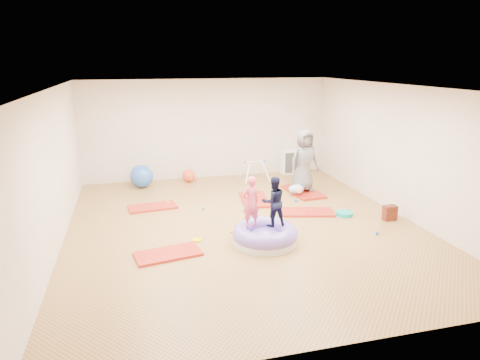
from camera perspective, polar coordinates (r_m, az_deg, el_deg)
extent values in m
cube|color=olive|center=(8.85, 0.49, -6.13)|extent=(7.00, 8.00, 0.01)
cube|color=white|center=(8.23, 0.53, 12.28)|extent=(7.00, 8.00, 0.01)
cube|color=beige|center=(12.27, -4.33, 6.78)|extent=(7.00, 0.01, 2.80)
cube|color=beige|center=(4.85, 12.84, -7.62)|extent=(7.00, 0.01, 2.80)
cube|color=beige|center=(8.28, -23.62, 1.16)|extent=(0.01, 8.00, 2.80)
cube|color=beige|center=(9.91, 20.52, 3.69)|extent=(0.01, 8.00, 2.80)
cube|color=red|center=(7.68, -9.57, -9.70)|extent=(1.21, 0.76, 0.05)
cube|color=red|center=(10.09, -11.58, -3.54)|extent=(1.14, 0.67, 0.05)
cube|color=red|center=(10.41, 1.97, -2.60)|extent=(0.75, 1.28, 0.05)
cube|color=red|center=(9.67, 9.02, -4.24)|extent=(1.24, 0.83, 0.05)
cube|color=red|center=(11.12, 8.38, -1.55)|extent=(0.78, 1.37, 0.05)
cylinder|color=silver|center=(8.05, 3.33, -7.93)|extent=(1.18, 1.18, 0.13)
torus|color=#7058BE|center=(8.00, 3.35, -7.13)|extent=(1.21, 1.21, 0.32)
ellipsoid|color=#7058BE|center=(8.03, 3.34, -7.62)|extent=(0.64, 0.64, 0.29)
imported|color=#E94A67|center=(7.81, 1.44, -2.59)|extent=(0.41, 0.33, 0.98)
imported|color=black|center=(7.90, 4.49, -2.55)|extent=(0.47, 0.37, 0.95)
imported|color=#5E5D5F|center=(10.93, 8.56, 2.57)|extent=(0.83, 0.60, 1.57)
ellipsoid|color=#90C3DF|center=(10.83, 7.50, -1.20)|extent=(0.40, 0.26, 0.23)
sphere|color=#EAAD87|center=(10.66, 7.87, -1.33)|extent=(0.19, 0.19, 0.19)
sphere|color=blue|center=(8.83, 17.83, -6.74)|extent=(0.07, 0.07, 0.07)
sphere|color=blue|center=(10.39, 7.47, -2.70)|extent=(0.07, 0.07, 0.07)
sphere|color=red|center=(9.54, 8.81, -4.45)|extent=(0.07, 0.07, 0.07)
sphere|color=#E7CA00|center=(8.50, -1.09, -6.81)|extent=(0.07, 0.07, 0.07)
sphere|color=green|center=(10.92, 0.00, -1.64)|extent=(0.07, 0.07, 0.07)
sphere|color=red|center=(10.53, 4.69, -2.37)|extent=(0.07, 0.07, 0.07)
sphere|color=green|center=(9.81, -4.91, -3.73)|extent=(0.07, 0.07, 0.07)
sphere|color=#E7CA00|center=(10.27, -9.62, -3.02)|extent=(0.07, 0.07, 0.07)
sphere|color=blue|center=(11.69, -12.97, 0.50)|extent=(0.61, 0.61, 0.61)
sphere|color=#EE4D27|center=(12.04, -6.83, 0.60)|extent=(0.36, 0.36, 0.36)
cylinder|color=white|center=(11.73, 1.05, 0.95)|extent=(0.21, 0.22, 0.57)
cylinder|color=white|center=(12.19, 0.44, 1.51)|extent=(0.21, 0.22, 0.57)
cylinder|color=white|center=(11.88, 3.53, 1.11)|extent=(0.21, 0.22, 0.57)
cylinder|color=white|center=(12.33, 2.83, 1.66)|extent=(0.21, 0.22, 0.57)
cylinder|color=white|center=(11.97, 1.97, 2.47)|extent=(0.56, 0.03, 0.03)
sphere|color=red|center=(11.90, 0.69, 2.40)|extent=(0.07, 0.07, 0.07)
sphere|color=blue|center=(12.05, 3.24, 2.55)|extent=(0.07, 0.07, 0.07)
cube|color=white|center=(12.96, 7.04, 2.48)|extent=(0.71, 0.34, 0.71)
cube|color=#3C3C3C|center=(12.81, 7.31, 2.31)|extent=(0.61, 0.02, 0.61)
cube|color=white|center=(12.92, 7.12, 2.43)|extent=(0.02, 0.24, 0.62)
cube|color=white|center=(12.92, 7.12, 2.43)|extent=(0.62, 0.24, 0.02)
cylinder|color=#0A9E94|center=(9.69, 13.77, -4.37)|extent=(0.37, 0.37, 0.08)
cube|color=#99341A|center=(9.65, 19.34, -4.16)|extent=(0.28, 0.18, 0.32)
cylinder|color=#E7CA00|center=(8.20, -5.73, -7.95)|extent=(0.18, 0.18, 0.03)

